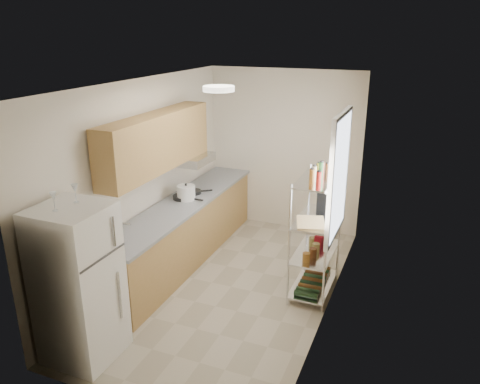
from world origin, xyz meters
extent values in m
cube|color=#ABA18B|center=(0.00, 0.00, -0.01)|extent=(2.50, 4.40, 0.01)
cube|color=silver|center=(0.00, 0.00, 2.60)|extent=(2.50, 4.40, 0.01)
cube|color=beige|center=(0.00, 2.21, 1.30)|extent=(2.50, 0.01, 2.60)
cube|color=beige|center=(0.00, -2.21, 1.30)|extent=(2.50, 0.01, 2.60)
cube|color=beige|center=(-1.25, 0.00, 1.30)|extent=(0.01, 4.40, 2.60)
cube|color=beige|center=(1.25, 0.00, 1.30)|extent=(0.01, 4.40, 2.60)
cube|color=#AB7E49|center=(-0.92, 0.44, 0.43)|extent=(0.60, 3.48, 0.86)
cube|color=gray|center=(-0.90, 0.44, 0.88)|extent=(0.63, 3.51, 0.04)
cube|color=#B7BABC|center=(-0.94, -0.70, 0.88)|extent=(0.52, 0.44, 0.04)
cube|color=#B7BABC|center=(-0.64, 1.80, 0.46)|extent=(0.01, 0.55, 0.72)
cube|color=#AB7E49|center=(-1.05, 0.10, 1.81)|extent=(0.33, 2.20, 0.72)
cube|color=#B7BABC|center=(-1.00, 0.90, 1.39)|extent=(0.50, 0.60, 0.12)
cube|color=white|center=(1.23, 0.35, 1.55)|extent=(0.06, 1.00, 1.46)
cube|color=silver|center=(1.00, 0.30, 0.10)|extent=(0.45, 0.90, 0.02)
cube|color=silver|center=(1.00, 0.30, 0.55)|extent=(0.45, 0.90, 0.02)
cube|color=silver|center=(1.00, 0.30, 1.00)|extent=(0.45, 0.90, 0.02)
cube|color=silver|center=(1.00, 0.30, 1.50)|extent=(0.45, 0.90, 0.02)
cylinder|color=silver|center=(0.79, -0.14, 0.78)|extent=(0.02, 0.02, 1.55)
cylinder|color=silver|center=(0.79, 0.74, 0.78)|extent=(0.02, 0.02, 1.55)
cylinder|color=silver|center=(1.22, -0.14, 0.78)|extent=(0.02, 0.02, 1.55)
cylinder|color=silver|center=(1.22, 0.74, 0.78)|extent=(0.02, 0.02, 1.55)
cylinder|color=white|center=(0.00, -0.30, 2.57)|extent=(0.34, 0.34, 0.05)
cube|color=white|center=(-0.87, -1.76, 0.81)|extent=(0.67, 0.67, 1.62)
cylinder|color=white|center=(-0.91, 0.54, 1.00)|extent=(0.25, 0.25, 0.21)
cylinder|color=black|center=(-0.97, 0.55, 0.93)|extent=(0.30, 0.30, 0.05)
cylinder|color=black|center=(-0.93, 0.81, 0.92)|extent=(0.32, 0.32, 0.05)
cube|color=tan|center=(0.98, 0.08, 1.03)|extent=(0.42, 0.49, 0.03)
cube|color=black|center=(1.04, 0.63, 1.14)|extent=(0.20, 0.26, 0.27)
cube|color=maroon|center=(1.02, 0.47, 0.64)|extent=(0.12, 0.15, 0.15)
camera|label=1|loc=(2.10, -4.89, 3.18)|focal=35.00mm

